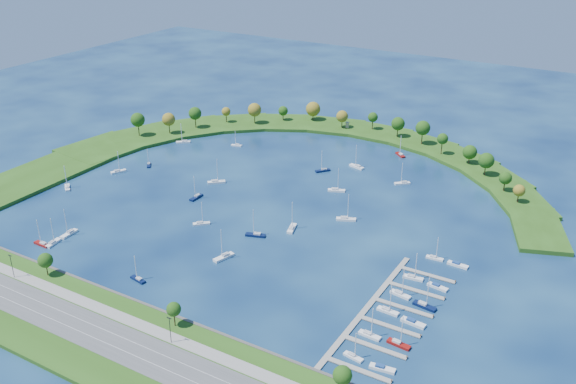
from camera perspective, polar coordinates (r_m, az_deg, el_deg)
The scene contains 39 objects.
ground at distance 319.31m, azimuth -1.23°, elevation -0.78°, with size 700.00×700.00×0.00m, color #071841.
south_shoreline at distance 238.06m, azimuth -17.27°, elevation -11.60°, with size 420.00×43.10×11.60m.
breakwater at distance 379.64m, azimuth -3.33°, elevation 3.62°, with size 286.74×247.64×2.00m.
breakwater_trees at distance 394.78m, azimuth 3.18°, elevation 5.96°, with size 234.58×93.42×14.88m.
harbor_tower at distance 417.70m, azimuth 5.33°, elevation 6.00°, with size 2.60×2.60×3.89m.
dock_system at distance 238.89m, azimuth 8.73°, elevation -10.68°, with size 24.28×82.00×1.60m.
moored_boat_0 at distance 291.34m, azimuth 0.34°, elevation -3.23°, with size 5.11×9.64×13.65m.
moored_boat_1 at distance 369.39m, azimuth -12.35°, elevation 2.43°, with size 6.10×6.77×10.50m.
moored_boat_2 at distance 380.94m, azimuth 10.03°, elevation 3.34°, with size 7.94×7.17×12.32m.
moored_boat_3 at distance 340.67m, azimuth -6.44°, elevation 0.94°, with size 8.71×8.22×13.76m.
moored_boat_4 at distance 391.61m, azimuth -4.63°, elevation 4.24°, with size 6.82×3.51×9.66m.
moored_boat_5 at distance 286.26m, azimuth -2.92°, elevation -3.81°, with size 9.33×5.26×13.22m.
moored_boat_6 at distance 360.25m, azimuth 6.18°, elevation 2.31°, with size 9.51×4.94×13.46m.
moored_boat_7 at distance 261.37m, azimuth -13.28°, elevation -7.56°, with size 7.77×3.43×11.05m.
moored_boat_8 at distance 364.25m, azimuth -14.95°, elevation 1.84°, with size 6.02×8.57×12.41m.
moored_boat_9 at distance 270.40m, azimuth -5.76°, elevation -5.75°, with size 5.29×9.94×14.08m.
moored_boat_10 at distance 297.99m, azimuth -20.27°, elevation -4.24°, with size 3.97×8.72×12.38m.
moored_boat_11 at distance 324.70m, azimuth -8.21°, elevation -0.42°, with size 2.41×8.48×12.45m.
moored_boat_12 at distance 342.75m, azimuth 10.21°, elevation 0.83°, with size 7.88×7.18×12.27m.
moored_boat_13 at distance 353.74m, azimuth 3.14°, elevation 1.99°, with size 7.17×8.02×12.40m.
moored_boat_14 at distance 351.52m, azimuth -19.15°, elevation 0.42°, with size 8.16×7.39×12.67m.
moored_boat_15 at distance 400.83m, azimuth -9.35°, elevation 4.49°, with size 8.27×7.36×12.76m.
moored_boat_16 at distance 329.88m, azimuth 4.35°, elevation 0.20°, with size 9.20×5.77×13.13m.
moored_boat_17 at distance 300.84m, azimuth 5.20°, elevation -2.38°, with size 9.55×6.17×13.67m.
moored_boat_18 at distance 298.78m, azimuth -21.15°, elevation -4.31°, with size 8.41×2.55×12.28m.
moored_boat_19 at distance 303.49m, azimuth -19.00°, elevation -3.49°, with size 3.10×9.14×13.22m.
moored_boat_20 at distance 298.49m, azimuth -7.77°, elevation -2.76°, with size 7.29×6.93×11.55m.
docked_boat_0 at distance 217.57m, azimuth 5.86°, elevation -14.38°, with size 7.28×3.10×10.37m.
docked_boat_1 at distance 214.37m, azimuth 8.41°, elevation -15.33°, with size 8.67×3.39×1.72m.
docked_boat_2 at distance 227.12m, azimuth 7.30°, elevation -12.53°, with size 8.25×2.81×11.93m.
docked_boat_3 at distance 224.70m, azimuth 9.88°, elevation -13.19°, with size 8.53×3.17×12.25m.
docked_boat_4 at distance 239.58m, azimuth 8.92°, elevation -10.41°, with size 8.44×2.79×12.23m.
docked_boat_5 at distance 235.46m, azimuth 11.12°, elevation -11.38°, with size 9.28×3.41×1.85m.
docked_boat_6 at distance 249.35m, azimuth 10.03°, elevation -8.95°, with size 8.61×3.74×12.25m.
docked_boat_7 at distance 244.65m, azimuth 12.12°, elevation -9.87°, with size 9.16×3.70×13.09m.
docked_boat_8 at distance 260.29m, azimuth 11.13°, elevation -7.48°, with size 8.31×3.11×11.93m.
docked_boat_9 at distance 256.88m, azimuth 13.22°, elevation -8.24°, with size 8.55×3.56×1.69m.
docked_boat_10 at distance 275.52m, azimuth 13.00°, elevation -5.72°, with size 7.36×2.47×10.66m.
docked_boat_11 at distance 273.11m, azimuth 14.94°, elevation -6.30°, with size 8.76×2.98×1.76m.
Camera 1 is at (152.15, -244.54, 137.87)m, focal length 39.72 mm.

